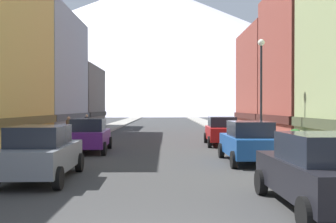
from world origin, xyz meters
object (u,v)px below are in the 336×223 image
pedestrian_1 (87,125)px  car_right_2 (222,131)px  potted_plant_0 (42,137)px  potted_plant_1 (295,138)px  car_left_0 (41,153)px  car_left_1 (89,135)px  car_right_1 (249,142)px  car_right_0 (320,171)px  pedestrian_0 (69,129)px  streetlamp_right (261,77)px

pedestrian_1 → car_right_2: bearing=-38.3°
potted_plant_0 → potted_plant_1: bearing=-10.5°
car_left_0 → potted_plant_0: 10.88m
car_left_1 → car_right_1: bearing=-28.7°
car_left_1 → car_right_0: bearing=-57.8°
potted_plant_1 → pedestrian_0: (-13.25, 6.10, 0.11)m
pedestrian_0 → pedestrian_1: 6.13m
potted_plant_1 → streetlamp_right: streetlamp_right is taller
car_right_2 → potted_plant_1: (3.20, -4.30, -0.13)m
pedestrian_1 → car_right_0: bearing=-67.2°
car_left_1 → pedestrian_1: pedestrian_1 is taller
car_right_1 → streetlamp_right: streetlamp_right is taller
car_left_0 → potted_plant_1: (10.80, 7.79, -0.13)m
car_right_1 → potted_plant_0: 12.52m
car_right_0 → streetlamp_right: 12.68m
car_right_0 → potted_plant_0: bearing=127.1°
pedestrian_0 → streetlamp_right: streetlamp_right is taller
streetlamp_right → potted_plant_0: bearing=170.6°
car_left_1 → car_right_2: (7.60, 3.87, 0.00)m
pedestrian_0 → pedestrian_1: pedestrian_1 is taller
car_left_1 → streetlamp_right: 9.65m
car_right_0 → potted_plant_0: 17.89m
car_right_1 → car_right_2: (0.00, 8.02, 0.00)m
car_right_1 → pedestrian_0: size_ratio=2.76×
potted_plant_1 → streetlamp_right: bearing=161.4°
car_left_0 → car_right_1: size_ratio=1.01×
car_right_1 → pedestrian_1: 18.85m
car_right_1 → potted_plant_0: bearing=149.6°
car_left_0 → car_right_2: size_ratio=1.00×
car_right_1 → potted_plant_1: bearing=49.3°
car_right_0 → pedestrian_0: 20.40m
car_left_1 → potted_plant_0: 3.88m
car_left_0 → car_left_1: same height
car_right_1 → pedestrian_0: (-10.05, 9.82, -0.01)m
car_right_1 → potted_plant_0: size_ratio=4.93×
potted_plant_0 → pedestrian_0: bearing=77.9°
car_right_1 → car_right_2: bearing=90.0°
car_right_0 → pedestrian_1: (-10.05, 23.88, 0.01)m
car_left_1 → car_right_1: same height
car_right_0 → potted_plant_0: (-10.80, 14.26, -0.24)m
potted_plant_1 → pedestrian_1: size_ratio=0.67×
car_left_1 → pedestrian_1: (-2.45, 11.80, 0.01)m
pedestrian_0 → streetlamp_right: 13.23m
car_left_0 → car_right_2: (7.60, 12.09, 0.00)m
car_right_0 → car_right_1: size_ratio=1.00×
car_right_2 → streetlamp_right: size_ratio=0.76×
car_right_0 → streetlamp_right: size_ratio=0.76×
potted_plant_0 → streetlamp_right: streetlamp_right is taller
car_right_1 → pedestrian_1: size_ratio=2.69×
car_left_0 → car_right_2: same height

